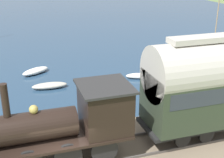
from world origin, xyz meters
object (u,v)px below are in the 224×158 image
(rowboat_off_pier, at_px, (35,71))
(rowboat_near_shore, at_px, (50,86))
(sailboat_yellow, at_px, (213,52))
(rowboat_mid_harbor, at_px, (139,76))
(steam_locomotive, at_px, (75,119))
(rowboat_far_out, at_px, (211,90))

(rowboat_off_pier, bearing_deg, rowboat_near_shore, 160.43)
(sailboat_yellow, height_order, rowboat_near_shore, sailboat_yellow)
(rowboat_mid_harbor, bearing_deg, steam_locomotive, 160.05)
(steam_locomotive, height_order, rowboat_near_shore, steam_locomotive)
(steam_locomotive, xyz_separation_m, rowboat_off_pier, (12.85, 0.65, -2.22))
(steam_locomotive, xyz_separation_m, rowboat_near_shore, (9.48, -0.04, -2.25))
(sailboat_yellow, distance_m, rowboat_near_shore, 15.57)
(rowboat_mid_harbor, distance_m, rowboat_off_pier, 8.29)
(rowboat_near_shore, height_order, rowboat_mid_harbor, rowboat_near_shore)
(rowboat_far_out, xyz_separation_m, rowboat_off_pier, (7.69, 11.08, -0.04))
(sailboat_yellow, xyz_separation_m, rowboat_near_shore, (-2.64, 15.34, -0.36))
(rowboat_far_out, relative_size, rowboat_off_pier, 1.00)
(steam_locomotive, height_order, rowboat_far_out, steam_locomotive)
(rowboat_far_out, bearing_deg, steam_locomotive, 144.31)
(rowboat_far_out, bearing_deg, rowboat_off_pier, 83.26)
(sailboat_yellow, xyz_separation_m, rowboat_mid_harbor, (-2.73, 8.49, -0.38))
(sailboat_yellow, height_order, rowboat_far_out, sailboat_yellow)
(rowboat_near_shore, distance_m, rowboat_far_out, 11.26)
(rowboat_mid_harbor, height_order, rowboat_off_pier, rowboat_off_pier)
(rowboat_off_pier, bearing_deg, rowboat_far_out, -155.76)
(rowboat_mid_harbor, bearing_deg, sailboat_yellow, -55.83)
(sailboat_yellow, bearing_deg, rowboat_off_pier, 99.45)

